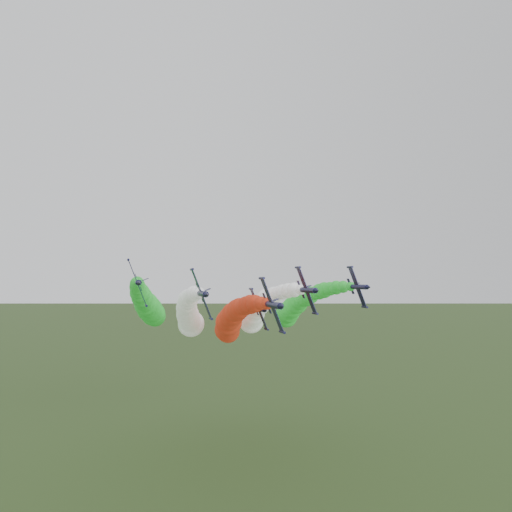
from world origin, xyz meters
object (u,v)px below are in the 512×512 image
Objects in this scene: jet_outer_right at (295,307)px; jet_trail at (228,323)px; jet_inner_left at (189,315)px; jet_inner_right at (256,312)px; jet_lead at (231,322)px; jet_outer_left at (148,306)px.

jet_trail is at bearing 163.71° from jet_outer_right.
jet_outer_right is at bearing 16.61° from jet_inner_left.
jet_inner_left is 34.71m from jet_outer_right.
jet_outer_right is (14.47, 9.06, 0.53)m from jet_inner_right.
jet_inner_left reaches higher than jet_lead.
jet_inner_left is at bearing -177.40° from jet_inner_right.
jet_trail is (4.98, 27.47, -2.73)m from jet_lead.
jet_outer_right reaches higher than jet_inner_left.
jet_lead is 14.89m from jet_inner_left.
jet_inner_left is 13.38m from jet_outer_left.
jet_outer_left is at bearing -163.34° from jet_trail.
jet_outer_right is at bearing -16.29° from jet_trail.
jet_inner_right is 1.00× the size of jet_trail.
jet_outer_right is 20.71m from jet_trail.
jet_lead is 0.99× the size of jet_trail.
jet_trail is (-4.89, 14.72, -4.18)m from jet_inner_right.
jet_outer_right is 1.00× the size of jet_trail.
jet_inner_left is 1.01× the size of jet_outer_left.
jet_outer_left reaches higher than jet_lead.
jet_inner_right is 1.01× the size of jet_outer_left.
jet_outer_right reaches higher than jet_lead.
jet_outer_left is at bearing 133.44° from jet_lead.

